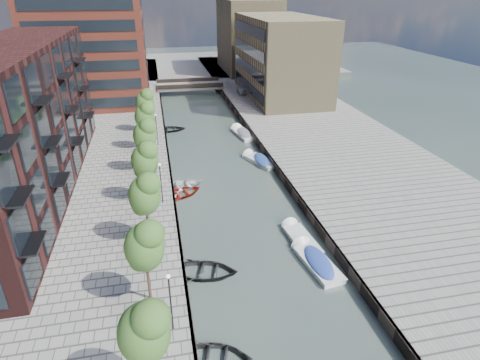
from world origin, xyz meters
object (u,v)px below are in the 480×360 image
object	(u,v)px
tree_5	(145,116)
motorboat_3	(259,160)
tree_3	(144,159)
sloop_0	(205,274)
car	(242,90)
tree_6	(145,101)
tree_4	(145,134)
bridge	(189,86)
tree_2	(144,193)
motorboat_2	(299,237)
sloop_4	(170,131)
motorboat_0	(315,261)
sloop_3	(181,189)
tree_0	(144,330)
sloop_2	(180,196)
motorboat_4	(243,133)
tree_1	(144,244)

from	to	relation	value
tree_5	motorboat_3	world-z (taller)	tree_5
tree_3	sloop_0	bearing A→B (deg)	-70.23
motorboat_3	car	bearing A→B (deg)	81.71
tree_6	motorboat_3	world-z (taller)	tree_6
tree_4	bridge	bearing A→B (deg)	78.00
tree_3	tree_2	bearing A→B (deg)	-90.00
tree_6	car	xyz separation A→B (m)	(17.87, 18.61, -3.63)
tree_2	motorboat_2	xyz separation A→B (m)	(12.57, -0.97, -5.21)
sloop_4	motorboat_0	xyz separation A→B (m)	(9.54, -34.77, 0.22)
tree_3	sloop_0	size ratio (longest dim) A/B	1.19
tree_3	motorboat_2	size ratio (longest dim) A/B	1.15
tree_5	sloop_3	bearing A→B (deg)	-72.23
tree_6	sloop_0	xyz separation A→B (m)	(3.99, -32.10, -5.31)
sloop_4	tree_4	bearing A→B (deg)	169.81
tree_3	tree_5	size ratio (longest dim) A/B	1.00
tree_6	sloop_4	distance (m)	6.54
tree_0	sloop_2	xyz separation A→B (m)	(3.10, 23.05, -5.31)
motorboat_3	sloop_3	bearing A→B (deg)	-151.98
bridge	motorboat_3	bearing A→B (deg)	-82.66
tree_0	motorboat_2	xyz separation A→B (m)	(12.57, 13.03, -5.21)
car	bridge	bearing A→B (deg)	142.22
motorboat_4	tree_1	bearing A→B (deg)	-112.19
tree_6	tree_5	bearing A→B (deg)	-90.00
motorboat_3	sloop_2	bearing A→B (deg)	-146.23
tree_3	motorboat_3	world-z (taller)	tree_3
sloop_4	car	world-z (taller)	car
bridge	motorboat_2	xyz separation A→B (m)	(4.07, -54.97, -1.29)
sloop_3	motorboat_2	world-z (taller)	motorboat_2
sloop_0	motorboat_4	xyz separation A→B (m)	(9.55, 30.29, 0.23)
tree_3	tree_4	xyz separation A→B (m)	(0.00, 7.00, 0.00)
tree_2	sloop_0	size ratio (longest dim) A/B	1.19
tree_1	motorboat_3	distance (m)	27.05
bridge	tree_5	distance (m)	34.30
bridge	sloop_3	distance (m)	43.75
motorboat_0	tree_0	bearing A→B (deg)	-143.25
motorboat_3	tree_2	bearing A→B (deg)	-130.06
tree_2	motorboat_3	world-z (taller)	tree_2
motorboat_0	motorboat_3	bearing A→B (deg)	87.91
bridge	tree_2	distance (m)	54.81
tree_6	sloop_0	world-z (taller)	tree_6
tree_5	motorboat_3	xyz separation A→B (m)	(13.40, -5.06, -5.09)
sloop_2	car	bearing A→B (deg)	-41.93
motorboat_2	motorboat_4	size ratio (longest dim) A/B	0.86
tree_4	sloop_4	bearing A→B (deg)	79.11
bridge	sloop_0	world-z (taller)	bridge
tree_0	tree_4	bearing A→B (deg)	90.00
tree_4	tree_6	bearing A→B (deg)	90.00
bridge	motorboat_4	xyz separation A→B (m)	(5.04, -27.81, -1.16)
sloop_4	tree_1	bearing A→B (deg)	175.91
tree_1	sloop_0	xyz separation A→B (m)	(3.99, 2.90, -5.31)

